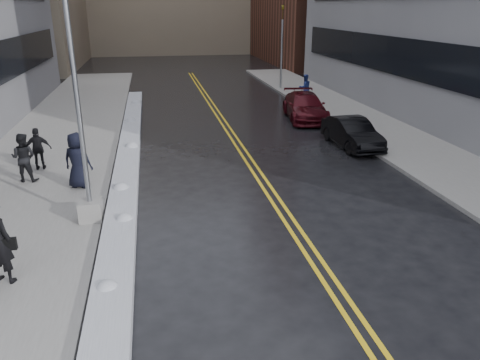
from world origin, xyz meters
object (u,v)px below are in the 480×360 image
pedestrian_east (305,88)px  car_black (352,133)px  pedestrian_b (24,157)px  pedestrian_d (38,149)px  lamppost (82,142)px  pedestrian_c (77,160)px  fire_hydrant (365,125)px  traffic_signal (282,44)px  car_maroon (305,107)px

pedestrian_east → car_black: pedestrian_east is taller
pedestrian_b → pedestrian_d: 1.31m
lamppost → pedestrian_c: bearing=103.2°
pedestrian_c → car_black: 11.96m
fire_hydrant → pedestrian_d: size_ratio=0.45×
pedestrian_c → lamppost: bearing=121.3°
pedestrian_b → lamppost: bearing=135.7°
lamppost → pedestrian_c: lamppost is taller
car_black → fire_hydrant: bearing=47.5°
pedestrian_c → car_black: pedestrian_c is taller
lamppost → pedestrian_d: (-2.40, 5.11, -1.57)m
traffic_signal → fire_hydrant: bearing=-88.0°
fire_hydrant → traffic_signal: size_ratio=0.12×
pedestrian_east → pedestrian_c: bearing=40.9°
pedestrian_east → pedestrian_d: bearing=32.0°
pedestrian_c → pedestrian_b: bearing=-8.8°
pedestrian_d → traffic_signal: bearing=-132.7°
pedestrian_c → car_maroon: (11.13, 9.16, -0.39)m
car_black → pedestrian_east: bearing=80.7°
pedestrian_b → car_maroon: pedestrian_b is taller
pedestrian_b → car_maroon: bearing=-136.9°
lamppost → fire_hydrant: 14.81m
lamppost → traffic_signal: 24.98m
pedestrian_c → pedestrian_d: bearing=-34.7°
fire_hydrant → pedestrian_c: size_ratio=0.38×
lamppost → pedestrian_east: bearing=54.2°
pedestrian_b → pedestrian_c: size_ratio=0.91×
traffic_signal → pedestrian_d: (-14.20, -16.89, -2.44)m
pedestrian_c → car_black: bearing=-145.6°
lamppost → pedestrian_d: lamppost is taller
car_black → car_maroon: bearing=90.4°
car_maroon → car_black: bearing=-79.5°
traffic_signal → car_black: traffic_signal is taller
traffic_signal → pedestrian_c: 22.99m
pedestrian_c → car_maroon: 14.42m
pedestrian_c → pedestrian_east: (12.64, 13.81, -0.11)m
car_maroon → pedestrian_east: bearing=79.3°
fire_hydrant → pedestrian_d: bearing=-168.9°
traffic_signal → car_maroon: traffic_signal is taller
lamppost → fire_hydrant: bearing=33.0°
pedestrian_b → pedestrian_c: pedestrian_c is taller
fire_hydrant → car_maroon: 4.39m
pedestrian_east → pedestrian_b: bearing=34.6°
pedestrian_d → car_black: size_ratio=0.40×
car_black → car_maroon: car_maroon is taller
pedestrian_c → pedestrian_d: (-1.74, 2.29, -0.16)m
traffic_signal → pedestrian_b: 23.33m
traffic_signal → pedestrian_east: (0.18, -5.36, -2.39)m
fire_hydrant → traffic_signal: 14.30m
lamppost → car_black: 12.59m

